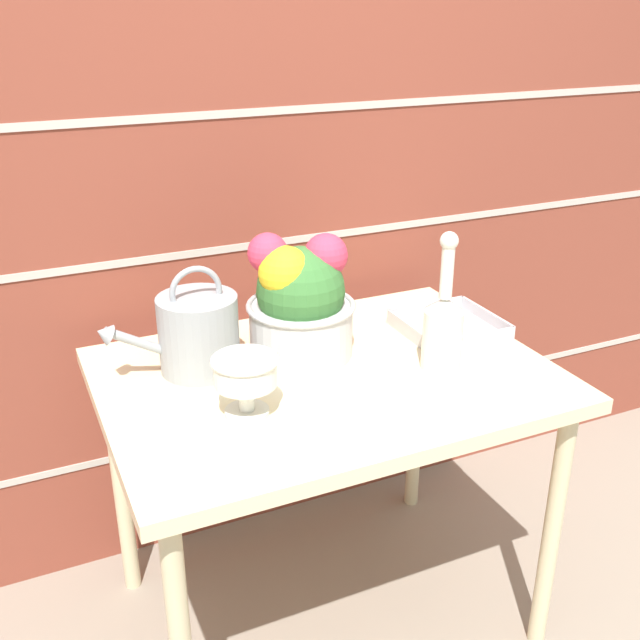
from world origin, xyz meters
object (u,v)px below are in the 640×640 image
object	(u,v)px
flower_planter	(300,301)
wire_tray	(449,328)
glass_decanter	(443,326)
watering_can	(197,333)
crystal_pedestal_bowl	(245,376)

from	to	relation	value
flower_planter	wire_tray	world-z (taller)	flower_planter
glass_decanter	flower_planter	bearing A→B (deg)	143.34
watering_can	wire_tray	bearing A→B (deg)	-5.50
wire_tray	glass_decanter	bearing A→B (deg)	-129.08
glass_decanter	wire_tray	distance (m)	0.23
crystal_pedestal_bowl	wire_tray	xyz separation A→B (m)	(0.63, 0.18, -0.08)
watering_can	wire_tray	xyz separation A→B (m)	(0.66, -0.06, -0.09)
glass_decanter	wire_tray	world-z (taller)	glass_decanter
crystal_pedestal_bowl	glass_decanter	world-z (taller)	glass_decanter
watering_can	glass_decanter	bearing A→B (deg)	-23.32
watering_can	glass_decanter	distance (m)	0.58
watering_can	crystal_pedestal_bowl	xyz separation A→B (m)	(0.03, -0.25, -0.00)
watering_can	crystal_pedestal_bowl	distance (m)	0.25
flower_planter	glass_decanter	size ratio (longest dim) A/B	0.92
crystal_pedestal_bowl	wire_tray	distance (m)	0.66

